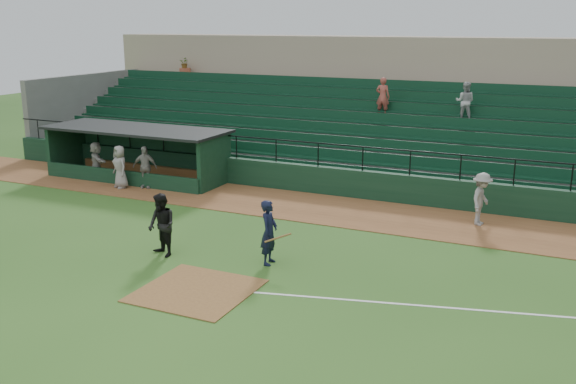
% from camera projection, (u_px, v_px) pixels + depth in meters
% --- Properties ---
extents(ground, '(90.00, 90.00, 0.00)m').
position_uv_depth(ground, '(215.00, 278.00, 18.79)').
color(ground, '#2D571C').
rests_on(ground, ground).
extents(warning_track, '(40.00, 4.00, 0.03)m').
position_uv_depth(warning_track, '(320.00, 208.00, 25.79)').
color(warning_track, brown).
rests_on(warning_track, ground).
extents(home_plate_dirt, '(3.00, 3.00, 0.03)m').
position_uv_depth(home_plate_dirt, '(196.00, 290.00, 17.90)').
color(home_plate_dirt, brown).
rests_on(home_plate_dirt, ground).
extents(foul_line, '(17.49, 4.44, 0.01)m').
position_uv_depth(foul_line, '(509.00, 313.00, 16.57)').
color(foul_line, white).
rests_on(foul_line, ground).
extents(stadium_structure, '(38.00, 13.08, 6.40)m').
position_uv_depth(stadium_structure, '(384.00, 122.00, 32.63)').
color(stadium_structure, '#10311D').
rests_on(stadium_structure, ground).
extents(dugout, '(8.90, 3.20, 2.42)m').
position_uv_depth(dugout, '(143.00, 149.00, 30.81)').
color(dugout, '#10311D').
rests_on(dugout, ground).
extents(batter_at_plate, '(1.08, 0.79, 2.01)m').
position_uv_depth(batter_at_plate, '(269.00, 232.00, 19.70)').
color(batter_at_plate, black).
rests_on(batter_at_plate, ground).
extents(umpire, '(1.21, 1.11, 2.02)m').
position_uv_depth(umpire, '(162.00, 225.00, 20.38)').
color(umpire, black).
rests_on(umpire, ground).
extents(runner, '(0.87, 1.33, 1.93)m').
position_uv_depth(runner, '(481.00, 199.00, 23.43)').
color(runner, gray).
rests_on(runner, warning_track).
extents(dugout_player_a, '(1.19, 0.77, 1.88)m').
position_uv_depth(dugout_player_a, '(145.00, 167.00, 28.72)').
color(dugout_player_a, gray).
rests_on(dugout_player_a, warning_track).
extents(dugout_player_b, '(1.10, 0.95, 1.90)m').
position_uv_depth(dugout_player_b, '(120.00, 167.00, 28.72)').
color(dugout_player_b, gray).
rests_on(dugout_player_b, warning_track).
extents(dugout_player_c, '(1.65, 1.40, 1.78)m').
position_uv_depth(dugout_player_c, '(96.00, 161.00, 30.21)').
color(dugout_player_c, '#A19C96').
rests_on(dugout_player_c, warning_track).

